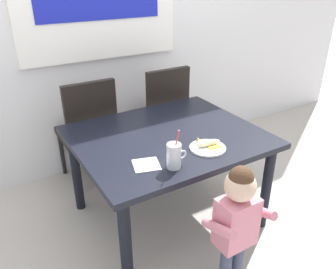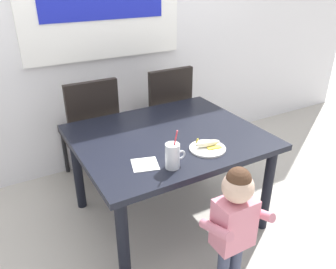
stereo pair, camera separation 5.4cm
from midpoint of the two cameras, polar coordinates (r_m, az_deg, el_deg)
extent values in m
plane|color=#B7B2A8|center=(2.71, -0.63, -13.50)|extent=(24.00, 24.00, 0.00)
cube|color=silver|center=(3.10, -11.93, 20.49)|extent=(6.40, 0.12, 2.90)
cube|color=white|center=(3.02, -12.01, 20.34)|extent=(1.40, 0.04, 0.85)
cube|color=#1923B2|center=(2.99, -11.84, 20.31)|extent=(1.06, 0.01, 0.20)
cube|color=black|center=(2.33, -0.71, -0.43)|extent=(1.25, 1.06, 0.04)
cylinder|color=black|center=(2.01, -7.93, -18.28)|extent=(0.07, 0.07, 0.67)
cylinder|color=black|center=(2.52, 15.68, -8.68)|extent=(0.07, 0.07, 0.67)
cylinder|color=black|center=(2.70, -15.79, -6.13)|extent=(0.07, 0.07, 0.67)
cylinder|color=black|center=(3.10, 3.80, -0.71)|extent=(0.07, 0.07, 0.67)
cube|color=black|center=(3.02, -14.13, 0.24)|extent=(0.44, 0.44, 0.06)
cube|color=black|center=(2.73, -13.42, 3.76)|extent=(0.42, 0.05, 0.48)
cylinder|color=black|center=(3.34, -11.63, -1.50)|extent=(0.04, 0.04, 0.42)
cylinder|color=black|center=(3.25, -17.89, -3.08)|extent=(0.04, 0.04, 0.42)
cylinder|color=black|center=(3.02, -9.09, -4.39)|extent=(0.04, 0.04, 0.42)
cylinder|color=black|center=(2.93, -15.97, -6.24)|extent=(0.04, 0.04, 0.42)
cube|color=black|center=(3.27, -2.27, 3.08)|extent=(0.44, 0.44, 0.06)
cube|color=black|center=(3.01, -0.49, 6.54)|extent=(0.42, 0.05, 0.48)
cylinder|color=black|center=(3.60, -1.03, 1.20)|extent=(0.04, 0.04, 0.42)
cylinder|color=black|center=(3.44, -6.50, -0.19)|extent=(0.04, 0.04, 0.42)
cylinder|color=black|center=(3.31, 2.28, -1.18)|extent=(0.04, 0.04, 0.42)
cylinder|color=black|center=(3.14, -3.54, -2.83)|extent=(0.04, 0.04, 0.42)
cylinder|color=#3F4760|center=(2.13, 8.91, -21.28)|extent=(0.07, 0.07, 0.34)
cylinder|color=#3F4760|center=(2.18, 10.86, -20.25)|extent=(0.07, 0.07, 0.34)
cube|color=pink|center=(1.93, 10.64, -14.26)|extent=(0.22, 0.15, 0.30)
sphere|color=beige|center=(1.79, 11.26, -8.52)|extent=(0.17, 0.17, 0.17)
sphere|color=#472D1E|center=(1.77, 11.39, -7.28)|extent=(0.13, 0.13, 0.13)
cylinder|color=pink|center=(1.83, 7.71, -15.49)|extent=(0.05, 0.24, 0.13)
cylinder|color=pink|center=(1.98, 14.23, -12.37)|extent=(0.05, 0.24, 0.13)
cylinder|color=silver|center=(1.91, 0.19, -3.65)|extent=(0.08, 0.08, 0.15)
cylinder|color=beige|center=(1.93, 0.19, -4.41)|extent=(0.07, 0.07, 0.08)
torus|color=silver|center=(1.94, 1.65, -3.40)|extent=(0.06, 0.01, 0.06)
cylinder|color=#E5333F|center=(1.88, 0.50, -1.87)|extent=(0.01, 0.07, 0.21)
cylinder|color=white|center=(2.15, 6.01, -2.29)|extent=(0.23, 0.23, 0.01)
ellipsoid|color=#F4EAC6|center=(2.15, 6.04, -1.44)|extent=(0.17, 0.07, 0.04)
cube|color=yellow|center=(2.15, 7.16, -2.10)|extent=(0.09, 0.05, 0.01)
cube|color=yellow|center=(2.20, 6.03, -1.32)|extent=(0.09, 0.05, 0.01)
cylinder|color=yellow|center=(2.11, 4.27, -1.00)|extent=(0.03, 0.02, 0.03)
cube|color=white|center=(1.97, -4.47, -5.12)|extent=(0.19, 0.19, 0.00)
camera|label=1|loc=(0.03, -90.70, -0.35)|focal=36.10mm
camera|label=2|loc=(0.03, 89.30, 0.35)|focal=36.10mm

